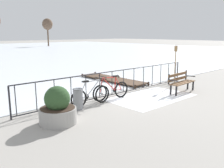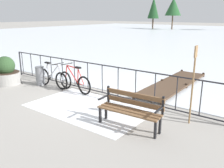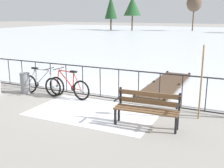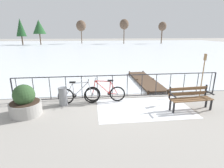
% 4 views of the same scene
% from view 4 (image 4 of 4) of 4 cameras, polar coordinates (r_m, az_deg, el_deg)
% --- Properties ---
extents(ground_plane, '(160.00, 160.00, 0.00)m').
position_cam_4_polar(ground_plane, '(7.94, 2.52, -4.52)').
color(ground_plane, '#9E9991').
extents(frozen_pond, '(80.00, 56.00, 0.03)m').
position_cam_4_polar(frozen_pond, '(35.85, -4.94, 11.83)').
color(frozen_pond, silver).
rests_on(frozen_pond, ground).
extents(snow_patch, '(3.60, 2.19, 0.01)m').
position_cam_4_polar(snow_patch, '(7.02, 10.23, -7.64)').
color(snow_patch, white).
rests_on(snow_patch, ground).
extents(railing_fence, '(9.06, 0.06, 1.07)m').
position_cam_4_polar(railing_fence, '(7.76, 2.57, -0.66)').
color(railing_fence, '#232328').
rests_on(railing_fence, ground).
extents(bicycle_near_railing, '(1.71, 0.52, 0.97)m').
position_cam_4_polar(bicycle_near_railing, '(7.43, -2.27, -2.98)').
color(bicycle_near_railing, black).
rests_on(bicycle_near_railing, ground).
extents(bicycle_second, '(1.71, 0.52, 0.97)m').
position_cam_4_polar(bicycle_second, '(7.33, -10.71, -3.55)').
color(bicycle_second, black).
rests_on(bicycle_second, ground).
extents(park_bench, '(1.63, 0.57, 0.89)m').
position_cam_4_polar(park_bench, '(7.26, 23.99, -3.74)').
color(park_bench, brown).
rests_on(park_bench, ground).
extents(planter_with_shrub, '(1.08, 1.08, 1.11)m').
position_cam_4_polar(planter_with_shrub, '(6.95, -26.40, -5.45)').
color(planter_with_shrub, '#9E9B96').
rests_on(planter_with_shrub, ground).
extents(trash_bin, '(0.35, 0.35, 0.73)m').
position_cam_4_polar(trash_bin, '(7.32, -15.61, -3.87)').
color(trash_bin, gray).
rests_on(trash_bin, ground).
extents(oar_upright, '(0.04, 0.16, 1.98)m').
position_cam_4_polar(oar_upright, '(8.54, 27.41, 3.08)').
color(oar_upright, '#937047').
rests_on(oar_upright, ground).
extents(wooden_dock, '(1.10, 4.35, 0.20)m').
position_cam_4_polar(wooden_dock, '(10.59, 10.72, 1.26)').
color(wooden_dock, '#4C3828').
rests_on(wooden_dock, ground).
extents(tree_far_west, '(2.04, 2.04, 5.47)m').
position_cam_4_polar(tree_far_west, '(49.28, 16.04, 17.47)').
color(tree_far_west, brown).
rests_on(tree_far_west, ground).
extents(tree_west_mid, '(2.45, 2.45, 5.82)m').
position_cam_4_polar(tree_west_mid, '(47.88, -10.02, 18.10)').
color(tree_west_mid, brown).
rests_on(tree_west_mid, ground).
extents(tree_centre, '(2.21, 2.21, 5.93)m').
position_cam_4_polar(tree_centre, '(47.46, -27.56, 15.94)').
color(tree_centre, brown).
rests_on(tree_centre, ground).
extents(tree_east_mid, '(2.32, 2.32, 6.10)m').
position_cam_4_polar(tree_east_mid, '(47.31, 3.97, 18.73)').
color(tree_east_mid, brown).
rests_on(tree_east_mid, ground).
extents(tree_far_east, '(2.91, 2.91, 5.63)m').
position_cam_4_polar(tree_far_east, '(45.67, -22.63, 16.73)').
color(tree_far_east, brown).
rests_on(tree_far_east, ground).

